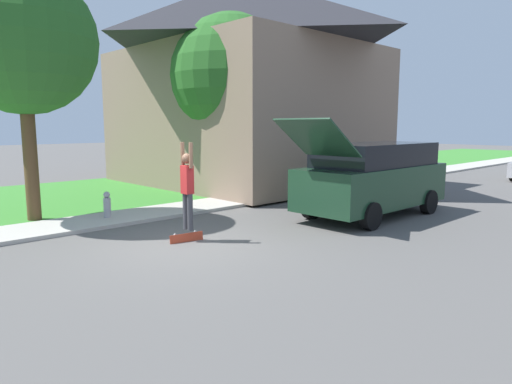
# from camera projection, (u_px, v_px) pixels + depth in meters

# --- Properties ---
(ground_plane) EXTENTS (120.00, 120.00, 0.00)m
(ground_plane) POSITION_uv_depth(u_px,v_px,m) (188.00, 245.00, 10.09)
(ground_plane) COLOR #54514F
(lawn) EXTENTS (10.00, 80.00, 0.08)m
(lawn) POSITION_uv_depth(u_px,v_px,m) (195.00, 185.00, 19.91)
(lawn) COLOR #387F2D
(lawn) RESTS_ON ground_plane
(sidewalk) EXTENTS (1.80, 80.00, 0.10)m
(sidewalk) POSITION_uv_depth(u_px,v_px,m) (266.00, 196.00, 16.75)
(sidewalk) COLOR #ADA89E
(sidewalk) RESTS_ON ground_plane
(house) EXTENTS (11.11, 9.55, 8.97)m
(house) POSITION_uv_depth(u_px,v_px,m) (245.00, 78.00, 20.52)
(house) COLOR #89705B
(house) RESTS_ON lawn
(lawn_tree_near) EXTENTS (3.80, 3.80, 6.61)m
(lawn_tree_near) POSITION_uv_depth(u_px,v_px,m) (22.00, 41.00, 11.75)
(lawn_tree_near) COLOR brown
(lawn_tree_near) RESTS_ON lawn
(lawn_tree_far) EXTENTS (4.52, 4.52, 6.63)m
(lawn_tree_far) POSITION_uv_depth(u_px,v_px,m) (231.00, 76.00, 16.95)
(lawn_tree_far) COLOR brown
(lawn_tree_far) RESTS_ON lawn
(suv_parked) EXTENTS (2.17, 5.78, 2.79)m
(suv_parked) POSITION_uv_depth(u_px,v_px,m) (373.00, 177.00, 13.17)
(suv_parked) COLOR #193823
(suv_parked) RESTS_ON ground_plane
(skateboarder) EXTENTS (0.41, 0.23, 1.98)m
(skateboarder) POSITION_uv_depth(u_px,v_px,m) (187.00, 185.00, 10.23)
(skateboarder) COLOR #38383D
(skateboarder) RESTS_ON ground_plane
(skateboard) EXTENTS (0.23, 0.79, 0.26)m
(skateboard) POSITION_uv_depth(u_px,v_px,m) (186.00, 238.00, 10.36)
(skateboard) COLOR #B73D23
(skateboard) RESTS_ON ground_plane
(fire_hydrant) EXTENTS (0.20, 0.20, 0.72)m
(fire_hydrant) POSITION_uv_depth(u_px,v_px,m) (107.00, 205.00, 12.59)
(fire_hydrant) COLOR #99999E
(fire_hydrant) RESTS_ON sidewalk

